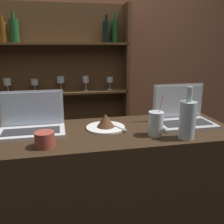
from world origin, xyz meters
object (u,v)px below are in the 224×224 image
(water_glass, at_px, (156,123))
(coffee_cup, at_px, (45,139))
(laptop_far, at_px, (182,115))
(cake_plate, at_px, (106,123))
(laptop_near, at_px, (32,123))
(wine_bottle_clear, at_px, (187,119))

(water_glass, xyz_separation_m, coffee_cup, (-0.56, -0.04, -0.03))
(laptop_far, bearing_deg, cake_plate, 179.27)
(cake_plate, relative_size, water_glass, 1.07)
(laptop_far, bearing_deg, laptop_near, 177.74)
(water_glass, bearing_deg, wine_bottle_clear, -29.54)
(water_glass, height_order, wine_bottle_clear, wine_bottle_clear)
(laptop_far, height_order, water_glass, laptop_far)
(coffee_cup, bearing_deg, wine_bottle_clear, -3.02)
(laptop_far, bearing_deg, water_glass, -146.57)
(laptop_near, xyz_separation_m, water_glass, (0.64, -0.19, 0.01))
(laptop_near, distance_m, water_glass, 0.67)
(laptop_far, height_order, coffee_cup, laptop_far)
(cake_plate, distance_m, wine_bottle_clear, 0.45)
(coffee_cup, bearing_deg, cake_plate, 31.44)
(wine_bottle_clear, bearing_deg, laptop_far, 67.43)
(laptop_near, relative_size, wine_bottle_clear, 1.31)
(laptop_far, relative_size, cake_plate, 1.48)
(laptop_near, distance_m, coffee_cup, 0.24)
(water_glass, height_order, coffee_cup, water_glass)
(cake_plate, height_order, water_glass, water_glass)
(cake_plate, bearing_deg, laptop_far, -0.73)
(laptop_far, xyz_separation_m, coffee_cup, (-0.79, -0.19, -0.01))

